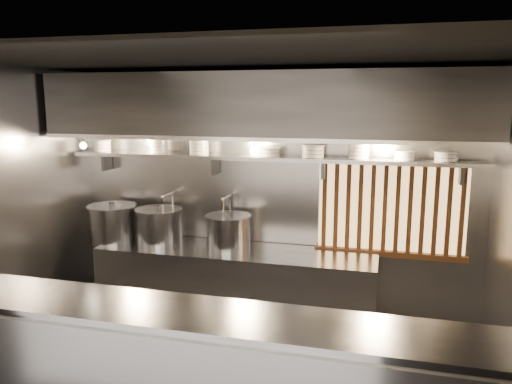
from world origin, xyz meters
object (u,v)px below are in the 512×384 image
at_px(pendant_bulb, 254,151).
at_px(stock_pot_left, 113,223).
at_px(heat_lamp, 82,140).
at_px(stock_pot_right, 228,232).
at_px(stock_pot_mid, 159,226).

relative_size(pendant_bulb, stock_pot_left, 0.27).
bearing_deg(heat_lamp, stock_pot_left, 61.65).
bearing_deg(pendant_bulb, stock_pot_right, -173.26).
xyz_separation_m(stock_pot_mid, stock_pot_right, (0.82, -0.01, -0.01)).
height_order(heat_lamp, stock_pot_right, heat_lamp).
relative_size(heat_lamp, pendant_bulb, 1.87).
relative_size(pendant_bulb, stock_pot_right, 0.37).
bearing_deg(heat_lamp, pendant_bulb, 11.00).
distance_m(heat_lamp, pendant_bulb, 1.83).
xyz_separation_m(heat_lamp, stock_pot_left, (0.15, 0.27, -0.96)).
xyz_separation_m(pendant_bulb, stock_pot_left, (-1.65, -0.08, -0.85)).
xyz_separation_m(pendant_bulb, stock_pot_mid, (-1.10, -0.02, -0.86)).
bearing_deg(stock_pot_right, stock_pot_left, -178.23).
bearing_deg(stock_pot_mid, stock_pot_right, -0.63).
bearing_deg(heat_lamp, stock_pot_right, 11.78).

